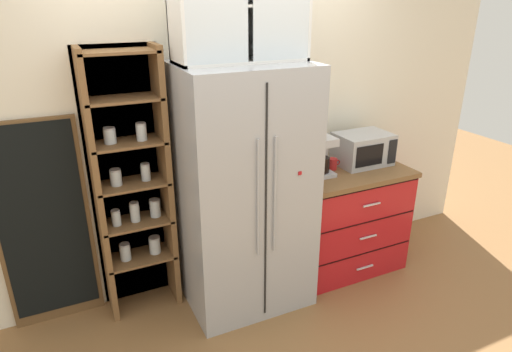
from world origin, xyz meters
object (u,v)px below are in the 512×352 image
coffee_maker (320,155)px  mug_navy (346,162)px  chalkboard_menu (44,226)px  mug_red (333,164)px  bottle_cobalt (300,160)px  microwave (363,149)px  refrigerator (243,190)px

coffee_maker → mug_navy: size_ratio=2.78×
coffee_maker → chalkboard_menu: bearing=171.8°
mug_navy → mug_red: 0.12m
mug_red → bottle_cobalt: bottle_cobalt is taller
bottle_cobalt → chalkboard_menu: 1.89m
microwave → mug_red: 0.31m
refrigerator → bottle_cobalt: 0.55m
mug_navy → bottle_cobalt: 0.43m
refrigerator → bottle_cobalt: (0.53, 0.11, 0.11)m
mug_red → bottle_cobalt: bearing=176.2°
microwave → mug_red: size_ratio=4.09×
coffee_maker → chalkboard_menu: 2.05m
bottle_cobalt → chalkboard_menu: (-1.86, 0.23, -0.26)m
mug_navy → chalkboard_menu: size_ratio=0.07×
microwave → mug_navy: size_ratio=3.94×
coffee_maker → mug_navy: (0.28, 0.03, -0.11)m
coffee_maker → chalkboard_menu: chalkboard_menu is taller
refrigerator → coffee_maker: (0.67, 0.05, 0.15)m
bottle_cobalt → chalkboard_menu: chalkboard_menu is taller
bottle_cobalt → mug_red: bearing=-3.8°
mug_navy → chalkboard_menu: (-2.28, 0.26, -0.19)m
microwave → bottle_cobalt: 0.59m
refrigerator → chalkboard_menu: bearing=165.9°
mug_navy → refrigerator: bearing=-175.4°
mug_red → bottle_cobalt: size_ratio=0.40×
microwave → bottle_cobalt: size_ratio=1.64×
mug_navy → mug_red: (-0.12, 0.01, -0.00)m
refrigerator → microwave: 1.13m
chalkboard_menu → mug_red: bearing=-6.6°
refrigerator → bottle_cobalt: refrigerator is taller
refrigerator → mug_red: refrigerator is taller
microwave → chalkboard_menu: size_ratio=0.30×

